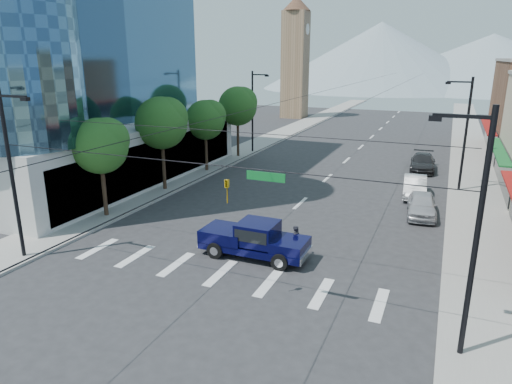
# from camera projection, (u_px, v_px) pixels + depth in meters

# --- Properties ---
(ground) EXTENTS (160.00, 160.00, 0.00)m
(ground) POSITION_uv_depth(u_px,v_px,m) (210.00, 287.00, 21.45)
(ground) COLOR #28282B
(ground) RESTS_ON ground
(sidewalk_left) EXTENTS (4.00, 120.00, 0.15)m
(sidewalk_left) POSITION_uv_depth(u_px,v_px,m) (274.00, 137.00, 61.23)
(sidewalk_left) COLOR gray
(sidewalk_left) RESTS_ON ground
(sidewalk_right) EXTENTS (4.00, 120.00, 0.15)m
(sidewalk_right) POSITION_uv_depth(u_px,v_px,m) (469.00, 151.00, 52.24)
(sidewalk_right) COLOR gray
(sidewalk_right) RESTS_ON ground
(office_tower) EXTENTS (29.50, 27.00, 30.00)m
(office_tower) POSITION_uv_depth(u_px,v_px,m) (14.00, 8.00, 39.42)
(office_tower) COLOR #B7B7B2
(office_tower) RESTS_ON ground
(clock_tower) EXTENTS (4.80, 4.80, 20.40)m
(clock_tower) POSITION_uv_depth(u_px,v_px,m) (295.00, 56.00, 79.34)
(clock_tower) COLOR #8C6B4C
(clock_tower) RESTS_ON ground
(mountain_left) EXTENTS (80.00, 80.00, 22.00)m
(mountain_left) POSITION_uv_depth(u_px,v_px,m) (380.00, 56.00, 156.36)
(mountain_left) COLOR gray
(mountain_left) RESTS_ON ground
(mountain_right) EXTENTS (90.00, 90.00, 18.00)m
(mountain_right) POSITION_uv_depth(u_px,v_px,m) (491.00, 62.00, 152.64)
(mountain_right) COLOR gray
(mountain_right) RESTS_ON ground
(tree_near) EXTENTS (3.65, 3.64, 6.71)m
(tree_near) POSITION_uv_depth(u_px,v_px,m) (102.00, 144.00, 29.56)
(tree_near) COLOR black
(tree_near) RESTS_ON ground
(tree_midnear) EXTENTS (4.09, 4.09, 7.52)m
(tree_midnear) POSITION_uv_depth(u_px,v_px,m) (163.00, 121.00, 35.57)
(tree_midnear) COLOR black
(tree_midnear) RESTS_ON ground
(tree_midfar) EXTENTS (3.65, 3.64, 6.71)m
(tree_midfar) POSITION_uv_depth(u_px,v_px,m) (207.00, 119.00, 41.92)
(tree_midfar) COLOR black
(tree_midfar) RESTS_ON ground
(tree_far) EXTENTS (4.09, 4.09, 7.52)m
(tree_far) POSITION_uv_depth(u_px,v_px,m) (239.00, 105.00, 47.93)
(tree_far) COLOR black
(tree_far) RESTS_ON ground
(signal_rig) EXTENTS (21.80, 0.20, 9.00)m
(signal_rig) POSITION_uv_depth(u_px,v_px,m) (199.00, 200.00, 19.18)
(signal_rig) COLOR black
(signal_rig) RESTS_ON ground
(lamp_pole_nw) EXTENTS (2.00, 0.25, 9.00)m
(lamp_pole_nw) POSITION_uv_depth(u_px,v_px,m) (254.00, 109.00, 50.53)
(lamp_pole_nw) COLOR black
(lamp_pole_nw) RESTS_ON ground
(lamp_pole_ne) EXTENTS (2.00, 0.25, 9.00)m
(lamp_pole_ne) POSITION_uv_depth(u_px,v_px,m) (464.00, 130.00, 35.47)
(lamp_pole_ne) COLOR black
(lamp_pole_ne) RESTS_ON ground
(pickup_truck) EXTENTS (5.95, 2.35, 2.01)m
(pickup_truck) POSITION_uv_depth(u_px,v_px,m) (254.00, 239.00, 24.48)
(pickup_truck) COLOR black
(pickup_truck) RESTS_ON ground
(pedestrian) EXTENTS (0.54, 0.70, 1.73)m
(pedestrian) POSITION_uv_depth(u_px,v_px,m) (296.00, 241.00, 24.63)
(pedestrian) COLOR black
(pedestrian) RESTS_ON ground
(parked_car_near) EXTENTS (2.26, 4.81, 1.59)m
(parked_car_near) POSITION_uv_depth(u_px,v_px,m) (422.00, 205.00, 30.91)
(parked_car_near) COLOR silver
(parked_car_near) RESTS_ON ground
(parked_car_mid) EXTENTS (2.05, 4.91, 1.58)m
(parked_car_mid) POSITION_uv_depth(u_px,v_px,m) (415.00, 186.00, 35.33)
(parked_car_mid) COLOR silver
(parked_car_mid) RESTS_ON ground
(parked_car_far) EXTENTS (2.48, 5.55, 1.58)m
(parked_car_far) POSITION_uv_depth(u_px,v_px,m) (423.00, 162.00, 43.38)
(parked_car_far) COLOR #28282A
(parked_car_far) RESTS_ON ground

